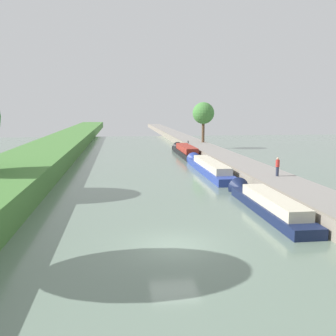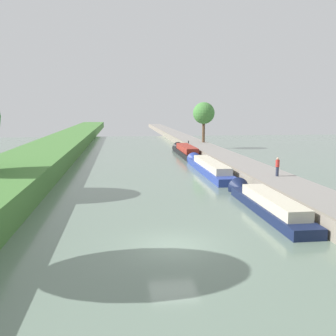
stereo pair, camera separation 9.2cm
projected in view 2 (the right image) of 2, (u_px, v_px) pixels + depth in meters
ground_plane at (173, 246)px, 19.69m from camera, size 160.00×160.00×0.00m
stone_quay at (330, 229)px, 20.66m from camera, size 0.25×260.00×1.20m
narrowboat_navy at (265, 203)px, 26.56m from camera, size 1.91×12.64×1.92m
narrowboat_blue at (208, 167)px, 42.54m from camera, size 1.96×16.75×2.01m
narrowboat_black at (185, 151)px, 58.36m from camera, size 2.10×14.96×2.19m
tree_rightbank_midnear at (204, 113)px, 66.56m from camera, size 3.78×3.78×7.02m
person_walking at (277, 166)px, 33.48m from camera, size 0.34×0.34×1.66m
mooring_bollard_far at (188, 142)px, 65.41m from camera, size 0.16×0.16×0.45m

